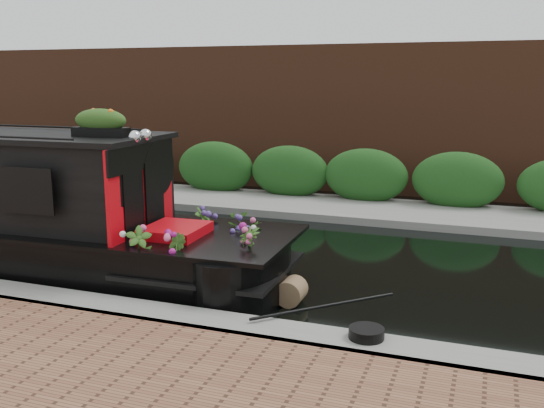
% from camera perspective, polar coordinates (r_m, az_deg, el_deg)
% --- Properties ---
extents(ground, '(80.00, 80.00, 0.00)m').
position_cam_1_polar(ground, '(11.12, -7.05, -4.51)').
color(ground, black).
rests_on(ground, ground).
extents(near_bank_coping, '(40.00, 0.60, 0.50)m').
position_cam_1_polar(near_bank_coping, '(8.48, -17.36, -10.22)').
color(near_bank_coping, gray).
rests_on(near_bank_coping, ground).
extents(far_bank_path, '(40.00, 2.40, 0.34)m').
position_cam_1_polar(far_bank_path, '(14.87, 0.29, -0.27)').
color(far_bank_path, gray).
rests_on(far_bank_path, ground).
extents(far_hedge, '(40.00, 1.10, 2.80)m').
position_cam_1_polar(far_hedge, '(15.70, 1.40, 0.37)').
color(far_hedge, '#1C4918').
rests_on(far_hedge, ground).
extents(far_brick_wall, '(40.00, 1.00, 8.00)m').
position_cam_1_polar(far_brick_wall, '(17.67, 3.58, 1.63)').
color(far_brick_wall, '#59301E').
rests_on(far_brick_wall, ground).
extents(rope_fender, '(0.37, 0.38, 0.37)m').
position_cam_1_polar(rope_fender, '(8.52, 1.86, -8.23)').
color(rope_fender, '#7F6243').
rests_on(rope_fender, ground).
extents(coiled_mooring_rope, '(0.40, 0.40, 0.12)m').
position_cam_1_polar(coiled_mooring_rope, '(6.98, 8.88, -11.91)').
color(coiled_mooring_rope, black).
rests_on(coiled_mooring_rope, near_bank_coping).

